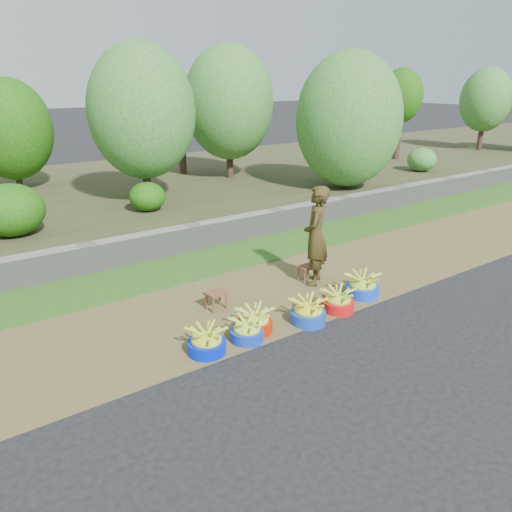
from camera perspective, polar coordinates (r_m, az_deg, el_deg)
ground_plane at (r=7.61m, az=8.12°, el=-7.46°), size 120.00×120.00×0.00m
dirt_shoulder at (r=8.45m, az=2.29°, el=-4.32°), size 80.00×2.50×0.02m
grass_verge at (r=9.98m, az=-4.77°, el=-0.46°), size 80.00×1.50×0.04m
retaining_wall at (r=10.60m, az=-7.18°, el=2.13°), size 80.00×0.35×0.55m
earth_bank at (r=14.97m, az=-16.34°, el=6.56°), size 80.00×10.00×0.50m
vegetation at (r=12.81m, az=-19.69°, el=14.09°), size 34.01×8.01×3.93m
basin_a at (r=6.68m, az=-5.68°, el=-9.76°), size 0.51×0.51×0.38m
basin_b at (r=6.96m, az=-1.05°, el=-8.52°), size 0.48×0.48×0.35m
basin_c at (r=7.17m, az=-0.15°, el=-7.51°), size 0.51×0.51×0.38m
basin_d at (r=7.47m, az=5.96°, el=-6.38°), size 0.53×0.53×0.40m
basin_e at (r=7.90m, az=9.35°, el=-5.11°), size 0.50×0.50×0.38m
basin_f at (r=8.47m, az=12.04°, el=-3.40°), size 0.56×0.56×0.42m
stool_left at (r=7.81m, az=-4.55°, el=-4.48°), size 0.36×0.29×0.30m
stool_right at (r=8.92m, az=5.80°, el=-1.49°), size 0.32×0.25×0.28m
vendor_woman at (r=8.62m, az=6.86°, el=2.29°), size 0.75×0.73×1.74m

